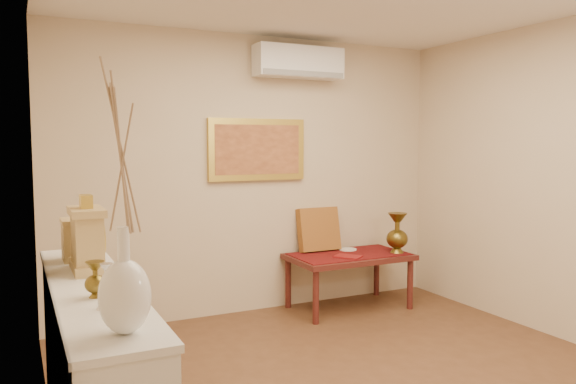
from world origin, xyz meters
TOP-DOWN VIEW (x-y plane):
  - wall_back at (0.00, 2.25)m, footprint 4.00×0.02m
  - wall_left at (-2.00, 0.00)m, footprint 0.02×4.50m
  - white_vase at (-1.80, -0.81)m, footprint 0.19×0.19m
  - candlestick at (-1.81, -0.46)m, footprint 0.09×0.09m
  - brass_urn_small at (-1.83, -0.26)m, footprint 0.09×0.09m
  - table_cloth at (0.85, 1.88)m, footprint 1.14×0.59m
  - brass_urn_tall at (1.32, 1.72)m, footprint 0.22×0.22m
  - plate at (0.94, 2.05)m, footprint 0.18×0.18m
  - menu at (0.75, 1.74)m, footprint 0.29×0.31m
  - cushion at (0.65, 2.16)m, footprint 0.44×0.19m
  - display_ledge at (-1.82, 0.00)m, footprint 0.37×2.02m
  - mantel_clock at (-1.80, 0.30)m, footprint 0.17×0.36m
  - wooden_chest at (-1.83, 0.62)m, footprint 0.16×0.21m
  - low_table at (0.85, 1.88)m, footprint 1.20×0.70m
  - painting at (0.00, 2.22)m, footprint 1.00×0.06m
  - ac_unit at (0.40, 2.12)m, footprint 0.90×0.25m

SIDE VIEW (x-z plane):
  - low_table at x=0.85m, z-range 0.21..0.76m
  - display_ledge at x=-1.82m, z-range 0.00..0.98m
  - table_cloth at x=0.85m, z-range 0.55..0.56m
  - plate at x=0.94m, z-range 0.56..0.57m
  - menu at x=0.75m, z-range 0.56..0.57m
  - cushion at x=0.65m, z-range 0.55..1.01m
  - brass_urn_tall at x=1.32m, z-range 0.56..1.05m
  - candlestick at x=-1.81m, z-range 0.98..1.17m
  - brass_urn_small at x=-1.83m, z-range 0.98..1.19m
  - wooden_chest at x=-1.83m, z-range 0.98..1.22m
  - mantel_clock at x=-1.80m, z-range 0.95..1.36m
  - wall_back at x=0.00m, z-range 0.00..2.70m
  - wall_left at x=-2.00m, z-range 0.00..2.70m
  - white_vase at x=-1.80m, z-range 0.98..1.96m
  - painting at x=0.00m, z-range 1.30..1.90m
  - ac_unit at x=0.40m, z-range 2.30..2.60m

